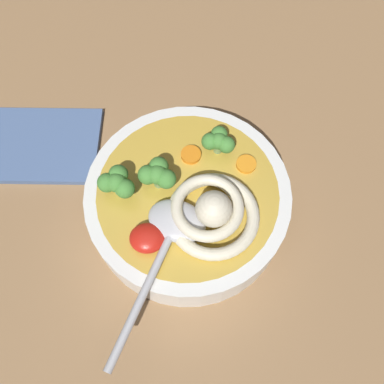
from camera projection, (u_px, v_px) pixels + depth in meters
The scene contains 11 objects.
table_slab at pixel (188, 226), 49.54cm from camera, with size 135.27×135.27×3.66cm, color #936D47.
soup_bowl at pixel (192, 202), 45.65cm from camera, with size 21.89×21.89×5.68cm.
noodle_pile at pixel (212, 212), 40.82cm from camera, with size 10.38×10.18×4.17cm.
soup_spoon at pixel (172, 233), 40.41cm from camera, with size 8.62×17.40×1.60cm.
chili_sauce_dollop at pixel (147, 238), 40.21cm from camera, with size 3.50×3.15×1.57cm, color red.
broccoli_floret_beside_noodles at pixel (158, 174), 41.83cm from camera, with size 4.00×3.45×3.17cm.
broccoli_floret_left at pixel (218, 141), 43.73cm from camera, with size 3.61×3.11×2.85cm.
broccoli_floret_far at pixel (117, 182), 41.49cm from camera, with size 3.94×3.39×3.12cm.
carrot_slice_beside_chili at pixel (188, 155), 44.78cm from camera, with size 2.19×2.19×0.51cm, color orange.
carrot_slice_extra_a at pixel (246, 164), 44.31cm from camera, with size 2.17×2.17×0.45cm, color orange.
folded_napkin at pixel (37, 145), 51.74cm from camera, with size 15.50×10.67×0.80cm, color #4C6693.
Camera 1 is at (-1.86, 17.03, 48.50)cm, focal length 38.54 mm.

